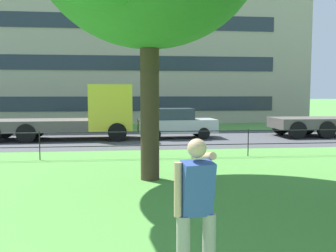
{
  "coord_description": "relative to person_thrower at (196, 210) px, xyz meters",
  "views": [
    {
      "loc": [
        -2.55,
        0.95,
        2.31
      ],
      "look_at": [
        -1.61,
        9.62,
        1.55
      ],
      "focal_mm": 39.85,
      "sensor_mm": 36.0,
      "label": 1
    }
  ],
  "objects": [
    {
      "name": "park_fence",
      "position": [
        1.78,
        9.11,
        -0.31
      ],
      "size": [
        33.65,
        0.04,
        1.0
      ],
      "color": "black",
      "rests_on": "ground"
    },
    {
      "name": "person_thrower",
      "position": [
        0.0,
        0.0,
        0.0
      ],
      "size": [
        0.51,
        0.84,
        1.81
      ],
      "color": "gray",
      "rests_on": "ground"
    },
    {
      "name": "apartment_building_background",
      "position": [
        -6.05,
        29.43,
        6.88
      ],
      "size": [
        39.89,
        10.4,
        15.71
      ],
      "color": "#ADA393",
      "rests_on": "ground"
    },
    {
      "name": "flatbed_truck_center",
      "position": [
        -3.08,
        14.93,
        0.24
      ],
      "size": [
        7.35,
        2.57,
        2.75
      ],
      "color": "yellow",
      "rests_on": "ground"
    },
    {
      "name": "car_silver_far_left",
      "position": [
        1.73,
        14.96,
        -0.2
      ],
      "size": [
        4.06,
        1.92,
        1.54
      ],
      "color": "#B7BABF",
      "rests_on": "ground"
    },
    {
      "name": "street_strip",
      "position": [
        1.78,
        14.74,
        -0.97
      ],
      "size": [
        80.0,
        7.48,
        0.01
      ],
      "primitive_type": "cube",
      "color": "#4C4C51",
      "rests_on": "ground"
    }
  ]
}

